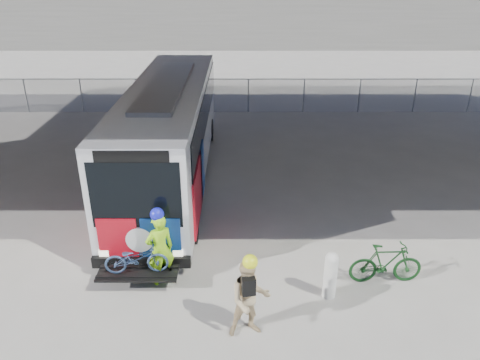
{
  "coord_description": "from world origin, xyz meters",
  "views": [
    {
      "loc": [
        0.54,
        -12.77,
        7.49
      ],
      "look_at": [
        0.55,
        -0.2,
        1.6
      ],
      "focal_mm": 35.0,
      "sensor_mm": 36.0,
      "label": 1
    }
  ],
  "objects_px": {
    "bus": "(170,125)",
    "cyclist_tan": "(250,298)",
    "bollard": "(331,273)",
    "bike_parked": "(386,263)",
    "cyclist_hivis": "(160,248)"
  },
  "relations": [
    {
      "from": "bus",
      "to": "cyclist_tan",
      "type": "xyz_separation_m",
      "value": [
        2.75,
        -8.16,
        -1.14
      ]
    },
    {
      "from": "bollard",
      "to": "bike_parked",
      "type": "distance_m",
      "value": 1.61
    },
    {
      "from": "cyclist_hivis",
      "to": "bike_parked",
      "type": "height_order",
      "value": "cyclist_hivis"
    },
    {
      "from": "cyclist_hivis",
      "to": "cyclist_tan",
      "type": "relative_size",
      "value": 1.05
    },
    {
      "from": "bus",
      "to": "cyclist_hivis",
      "type": "distance_m",
      "value": 6.45
    },
    {
      "from": "cyclist_tan",
      "to": "bus",
      "type": "bearing_deg",
      "value": 98.12
    },
    {
      "from": "bike_parked",
      "to": "bus",
      "type": "bearing_deg",
      "value": 42.54
    },
    {
      "from": "bus",
      "to": "bike_parked",
      "type": "distance_m",
      "value": 9.03
    },
    {
      "from": "bus",
      "to": "bollard",
      "type": "distance_m",
      "value": 8.48
    },
    {
      "from": "cyclist_hivis",
      "to": "bike_parked",
      "type": "relative_size",
      "value": 1.15
    },
    {
      "from": "bus",
      "to": "cyclist_hivis",
      "type": "height_order",
      "value": "bus"
    },
    {
      "from": "cyclist_hivis",
      "to": "cyclist_tan",
      "type": "height_order",
      "value": "cyclist_hivis"
    },
    {
      "from": "cyclist_tan",
      "to": "bike_parked",
      "type": "xyz_separation_m",
      "value": [
        3.49,
        1.83,
        -0.41
      ]
    },
    {
      "from": "bus",
      "to": "cyclist_tan",
      "type": "distance_m",
      "value": 8.69
    },
    {
      "from": "bus",
      "to": "bike_parked",
      "type": "height_order",
      "value": "bus"
    }
  ]
}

